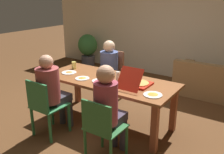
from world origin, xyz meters
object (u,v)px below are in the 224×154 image
object	(u,v)px
drinking_glass_1	(118,76)
potted_plant	(88,48)
chair_0	(45,106)
drinking_glass_2	(74,65)
person_0	(51,88)
person_2	(107,66)
plate_3	(153,95)
person_1	(108,105)
plate_0	(69,72)
pizza_box_0	(137,83)
dining_table	(108,85)
plate_2	(99,81)
drinking_glass_0	(123,73)
chair_2	(112,74)
plate_1	(82,78)
couch	(219,84)
chair_1	(102,127)

from	to	relation	value
drinking_glass_1	potted_plant	bearing A→B (deg)	136.81
chair_0	drinking_glass_2	xyz separation A→B (m)	(-0.32, 0.98, 0.33)
chair_0	person_0	size ratio (longest dim) A/B	0.72
person_2	plate_3	distance (m)	1.66
person_1	plate_0	bearing A→B (deg)	152.77
pizza_box_0	plate_0	bearing A→B (deg)	-175.87
dining_table	potted_plant	size ratio (longest dim) A/B	2.33
plate_2	drinking_glass_0	bearing A→B (deg)	64.44
person_0	plate_3	distance (m)	1.47
chair_2	pizza_box_0	xyz separation A→B (m)	(1.04, -0.88, 0.29)
chair_0	plate_1	size ratio (longest dim) A/B	3.93
dining_table	drinking_glass_1	distance (m)	0.24
person_2	drinking_glass_1	distance (m)	0.99
chair_2	potted_plant	size ratio (longest dim) A/B	1.04
plate_0	couch	distance (m)	3.03
chair_2	drinking_glass_1	size ratio (longest dim) A/B	6.43
person_0	plate_3	xyz separation A→B (m)	(1.38, 0.51, 0.04)
plate_3	drinking_glass_0	size ratio (longest dim) A/B	1.89
chair_2	drinking_glass_1	world-z (taller)	chair_2
dining_table	chair_1	distance (m)	1.05
person_0	drinking_glass_1	distance (m)	1.00
pizza_box_0	plate_3	bearing A→B (deg)	-29.09
pizza_box_0	plate_1	distance (m)	0.89
chair_2	plate_3	distance (m)	1.76
pizza_box_0	chair_0	bearing A→B (deg)	-141.09
plate_1	couch	world-z (taller)	plate_1
pizza_box_0	drinking_glass_1	xyz separation A→B (m)	(-0.35, 0.03, 0.03)
chair_2	plate_2	world-z (taller)	chair_2
person_1	chair_2	xyz separation A→B (m)	(-1.04, 1.62, -0.23)
chair_1	plate_1	xyz separation A→B (m)	(-0.88, 0.68, 0.26)
chair_0	plate_2	size ratio (longest dim) A/B	3.90
chair_2	plate_2	size ratio (longest dim) A/B	4.21
person_2	potted_plant	xyz separation A→B (m)	(-1.90, 1.72, -0.18)
plate_1	drinking_glass_0	size ratio (longest dim) A/B	1.68
plate_0	couch	size ratio (longest dim) A/B	0.15
person_1	plate_3	size ratio (longest dim) A/B	4.97
chair_1	person_1	distance (m)	0.28
person_2	plate_3	world-z (taller)	person_2
chair_2	person_0	bearing A→B (deg)	-90.00
person_0	pizza_box_0	size ratio (longest dim) A/B	2.30
plate_2	pizza_box_0	bearing A→B (deg)	13.79
drinking_glass_0	drinking_glass_2	xyz separation A→B (m)	(-0.96, -0.10, -0.00)
plate_0	potted_plant	xyz separation A→B (m)	(-1.68, 2.55, -0.23)
chair_0	chair_1	bearing A→B (deg)	-2.34
chair_0	drinking_glass_1	size ratio (longest dim) A/B	5.95
pizza_box_0	plate_3	xyz separation A→B (m)	(0.34, -0.19, -0.04)
chair_1	plate_3	distance (m)	0.81
chair_0	plate_0	size ratio (longest dim) A/B	3.57
pizza_box_0	plate_1	size ratio (longest dim) A/B	2.36
potted_plant	plate_1	bearing A→B (deg)	-52.11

